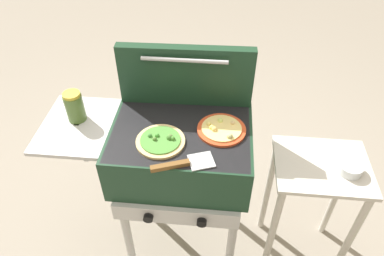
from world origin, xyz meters
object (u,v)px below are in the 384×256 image
at_px(grill, 178,154).
at_px(spatula, 183,164).
at_px(pizza_cheese, 221,129).
at_px(sauce_jar, 75,107).
at_px(pizza_veggie, 161,141).
at_px(topping_bowl_near, 350,168).
at_px(prep_table, 313,193).

relative_size(grill, spatula, 3.64).
relative_size(pizza_cheese, sauce_jar, 1.50).
height_order(pizza_veggie, sauce_jar, sauce_jar).
bearing_deg(pizza_veggie, pizza_cheese, 21.13).
bearing_deg(topping_bowl_near, grill, 177.99).
bearing_deg(prep_table, pizza_veggie, -173.61).
bearing_deg(pizza_veggie, topping_bowl_near, 3.42).
bearing_deg(sauce_jar, pizza_cheese, -1.58).
height_order(spatula, topping_bowl_near, spatula).
height_order(grill, topping_bowl_near, grill).
bearing_deg(pizza_veggie, sauce_jar, 163.98).
relative_size(pizza_veggie, pizza_cheese, 0.97).
distance_m(pizza_veggie, prep_table, 0.83).
distance_m(pizza_cheese, spatula, 0.27).
bearing_deg(grill, pizza_veggie, -128.87).
relative_size(pizza_veggie, sauce_jar, 1.46).
bearing_deg(spatula, pizza_veggie, 132.02).
height_order(spatula, prep_table, spatula).
relative_size(sauce_jar, prep_table, 0.20).
bearing_deg(prep_table, topping_bowl_near, -16.27).
distance_m(grill, pizza_veggie, 0.18).
bearing_deg(sauce_jar, prep_table, -1.76).
height_order(pizza_cheese, topping_bowl_near, pizza_cheese).
bearing_deg(pizza_cheese, topping_bowl_near, -4.73).
height_order(pizza_cheese, spatula, pizza_cheese).
bearing_deg(spatula, grill, 103.42).
distance_m(pizza_veggie, topping_bowl_near, 0.86).
relative_size(pizza_cheese, prep_table, 0.29).
bearing_deg(topping_bowl_near, pizza_veggie, -176.58).
bearing_deg(grill, sauce_jar, 175.21).
relative_size(prep_table, topping_bowl_near, 6.76).
xyz_separation_m(pizza_veggie, topping_bowl_near, (0.85, 0.05, -0.14)).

